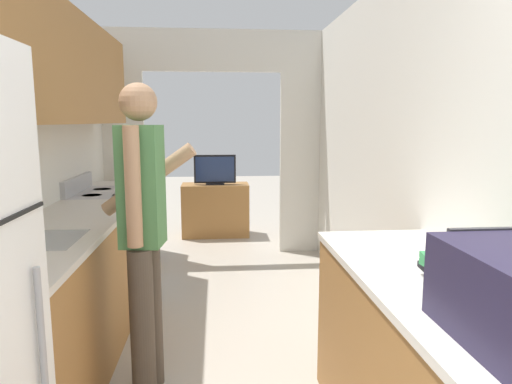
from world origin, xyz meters
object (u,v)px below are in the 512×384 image
object	(u,v)px
range_oven	(114,240)
knife	(126,183)
person	(143,232)
tv_cabinet	(216,210)
television	(215,170)
book_stack	(461,273)

from	to	relation	value
range_oven	knife	world-z (taller)	range_oven
person	tv_cabinet	world-z (taller)	person
television	tv_cabinet	bearing A→B (deg)	90.00
tv_cabinet	television	bearing A→B (deg)	-90.00
range_oven	tv_cabinet	size ratio (longest dim) A/B	1.18
television	knife	size ratio (longest dim) A/B	1.81
range_oven	person	xyz separation A→B (m)	(0.54, -1.66, 0.47)
television	knife	bearing A→B (deg)	-124.46
person	book_stack	world-z (taller)	person
television	person	bearing A→B (deg)	-96.13
person	book_stack	bearing A→B (deg)	-116.16
book_stack	tv_cabinet	distance (m)	4.54
person	television	xyz separation A→B (m)	(0.38, 3.51, -0.04)
person	television	size ratio (longest dim) A/B	3.15
range_oven	television	distance (m)	2.10
tv_cabinet	television	distance (m)	0.54
book_stack	knife	bearing A→B (deg)	120.77
person	television	bearing A→B (deg)	0.87
knife	person	bearing A→B (deg)	-83.41
person	television	distance (m)	3.53
person	book_stack	xyz separation A→B (m)	(1.31, -0.85, 0.03)
person	book_stack	distance (m)	1.56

